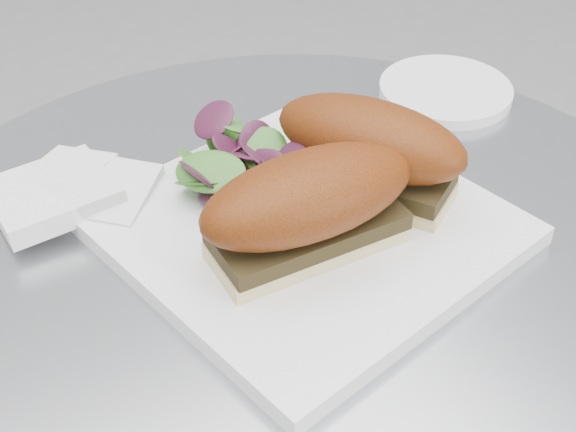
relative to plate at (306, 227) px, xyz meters
name	(u,v)px	position (x,y,z in m)	size (l,w,h in m)	color
plate	(306,227)	(0.00, 0.00, 0.00)	(0.28, 0.28, 0.02)	white
sandwich_left	(309,205)	(-0.02, -0.03, 0.05)	(0.17, 0.08, 0.08)	beige
sandwich_right	(369,147)	(0.06, 0.01, 0.05)	(0.15, 0.17, 0.08)	beige
salad	(238,155)	(-0.02, 0.07, 0.03)	(0.12, 0.12, 0.05)	#40842B
napkin	(81,200)	(-0.15, 0.12, 0.00)	(0.13, 0.13, 0.02)	white
saucer	(445,91)	(0.24, 0.12, 0.00)	(0.13, 0.13, 0.01)	white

